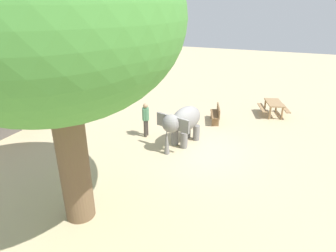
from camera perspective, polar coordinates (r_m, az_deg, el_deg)
ground_plane at (r=12.54m, az=4.86°, el=-4.73°), size 60.00×60.00×0.00m
elephant at (r=12.58m, az=2.94°, el=0.82°), size 2.43×1.75×1.68m
person_handler at (r=13.45m, az=-4.41°, el=1.73°), size 0.51×0.32×1.62m
shade_tree_main at (r=7.40m, az=-21.71°, el=18.61°), size 6.57×6.02×7.83m
wooden_bench at (r=15.40m, az=9.44°, el=2.40°), size 1.46×0.79×0.88m
picnic_table_near at (r=17.12m, az=20.10°, el=3.81°), size 1.86×1.85×0.78m
market_stall_blue at (r=17.38m, az=-25.66°, el=5.12°), size 2.50×2.50×2.52m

